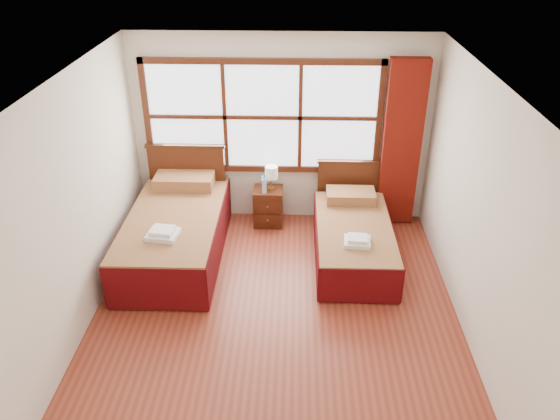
{
  "coord_description": "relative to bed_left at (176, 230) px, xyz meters",
  "views": [
    {
      "loc": [
        0.2,
        -4.69,
        3.93
      ],
      "look_at": [
        0.03,
        0.7,
        0.94
      ],
      "focal_mm": 35.0,
      "sensor_mm": 36.0,
      "label": 1
    }
  ],
  "objects": [
    {
      "name": "ceiling",
      "position": [
        1.31,
        -1.2,
        2.26
      ],
      "size": [
        4.5,
        4.5,
        0.0
      ],
      "primitive_type": "plane",
      "rotation": [
        3.14,
        0.0,
        0.0
      ],
      "color": "white",
      "rests_on": "wall_back"
    },
    {
      "name": "towels_right",
      "position": [
        2.24,
        -0.48,
        0.19
      ],
      "size": [
        0.33,
        0.29,
        0.09
      ],
      "rotation": [
        0.0,
        0.0,
        -0.09
      ],
      "color": "white",
      "rests_on": "bed_right"
    },
    {
      "name": "bottle_far",
      "position": [
        1.08,
        0.78,
        0.3
      ],
      "size": [
        0.06,
        0.06,
        0.23
      ],
      "color": "silver",
      "rests_on": "nightstand"
    },
    {
      "name": "bottle_near",
      "position": [
        1.08,
        0.7,
        0.3
      ],
      "size": [
        0.06,
        0.06,
        0.23
      ],
      "color": "silver",
      "rests_on": "nightstand"
    },
    {
      "name": "bed_left",
      "position": [
        0.0,
        0.0,
        0.0
      ],
      "size": [
        1.15,
        2.23,
        1.12
      ],
      "color": "#3E1D0D",
      "rests_on": "floor"
    },
    {
      "name": "lamp",
      "position": [
        1.18,
        0.83,
        0.43
      ],
      "size": [
        0.17,
        0.17,
        0.33
      ],
      "color": "#C1853D",
      "rests_on": "nightstand"
    },
    {
      "name": "window",
      "position": [
        1.06,
        1.02,
        1.16
      ],
      "size": [
        3.16,
        0.06,
        1.56
      ],
      "color": "white",
      "rests_on": "wall_back"
    },
    {
      "name": "nightstand",
      "position": [
        1.13,
        0.8,
        -0.07
      ],
      "size": [
        0.4,
        0.4,
        0.54
      ],
      "color": "#481F0F",
      "rests_on": "floor"
    },
    {
      "name": "wall_back",
      "position": [
        1.31,
        1.05,
        0.96
      ],
      "size": [
        4.0,
        0.0,
        4.0
      ],
      "primitive_type": "plane",
      "rotation": [
        1.57,
        0.0,
        0.0
      ],
      "color": "silver",
      "rests_on": "floor"
    },
    {
      "name": "bed_right",
      "position": [
        2.25,
        0.0,
        -0.06
      ],
      "size": [
        0.95,
        1.97,
        0.92
      ],
      "color": "#3E1D0D",
      "rests_on": "floor"
    },
    {
      "name": "floor",
      "position": [
        1.31,
        -1.2,
        -0.34
      ],
      "size": [
        4.5,
        4.5,
        0.0
      ],
      "primitive_type": "plane",
      "color": "brown",
      "rests_on": "ground"
    },
    {
      "name": "towels_left",
      "position": [
        -0.01,
        -0.57,
        0.3
      ],
      "size": [
        0.38,
        0.35,
        0.1
      ],
      "rotation": [
        0.0,
        0.0,
        -0.14
      ],
      "color": "white",
      "rests_on": "bed_left"
    },
    {
      "name": "wall_left",
      "position": [
        -0.69,
        -1.2,
        0.96
      ],
      "size": [
        0.0,
        4.5,
        4.5
      ],
      "primitive_type": "plane",
      "rotation": [
        1.57,
        0.0,
        1.57
      ],
      "color": "silver",
      "rests_on": "floor"
    },
    {
      "name": "curtain",
      "position": [
        2.91,
        0.91,
        0.83
      ],
      "size": [
        0.5,
        0.16,
        2.3
      ],
      "primitive_type": "cube",
      "color": "maroon",
      "rests_on": "wall_back"
    },
    {
      "name": "wall_right",
      "position": [
        3.31,
        -1.2,
        0.96
      ],
      "size": [
        0.0,
        4.5,
        4.5
      ],
      "primitive_type": "plane",
      "rotation": [
        1.57,
        0.0,
        -1.57
      ],
      "color": "silver",
      "rests_on": "floor"
    }
  ]
}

